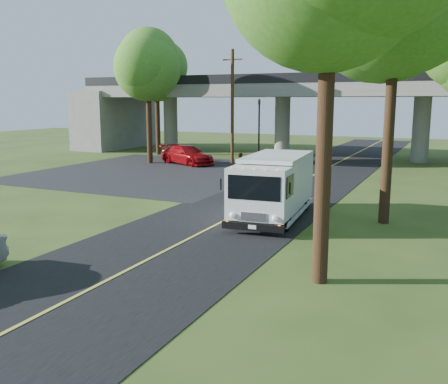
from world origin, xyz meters
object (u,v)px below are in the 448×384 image
Objects in this scene: red_sedan at (187,155)px; step_van at (274,185)px; utility_pole at (232,107)px; tree_left_far at (158,74)px; pedestrian at (241,166)px; traffic_signal at (259,124)px; tree_left_lot at (149,64)px.

step_van is at bearing -117.57° from red_sedan.
step_van is 1.30× the size of red_sedan.
tree_left_far is (-9.29, 3.84, 2.86)m from utility_pole.
tree_left_far is 18.11m from pedestrian.
traffic_signal is 19.83m from step_van.
tree_left_lot reaches higher than traffic_signal.
utility_pole is 1.74× the size of red_sedan.
step_van reaches higher than red_sedan.
red_sedan is at bearing -3.12° from pedestrian.
tree_left_lot is 1.57× the size of step_van.
utility_pole is at bearing -26.62° from pedestrian.
pedestrian is at bearing -61.91° from utility_pole.
pedestrian is (9.99, -4.77, -7.02)m from tree_left_lot.
utility_pole is 0.86× the size of tree_left_lot.
tree_left_lot is at bearing -161.03° from utility_pole.
tree_left_far is (-10.79, 1.84, 4.25)m from traffic_signal.
traffic_signal is 10.01m from tree_left_lot.
step_van is (15.50, -14.03, -6.42)m from tree_left_lot.
traffic_signal is at bearing 107.58° from step_van.
red_sedan is (-4.91, -3.29, -2.45)m from traffic_signal.
tree_left_lot is at bearing -151.89° from traffic_signal.
utility_pole reaches higher than step_van.
red_sedan is at bearing -146.19° from traffic_signal.
step_van is at bearing 156.01° from pedestrian.
tree_left_lot reaches higher than tree_left_far.
tree_left_far is 10.28m from red_sedan.
tree_left_lot reaches higher than red_sedan.
red_sedan is 2.93× the size of pedestrian.
traffic_signal reaches higher than pedestrian.
utility_pole is at bearing -47.12° from red_sedan.
utility_pole is (-1.50, -2.00, 1.40)m from traffic_signal.
step_van is 10.79m from pedestrian.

